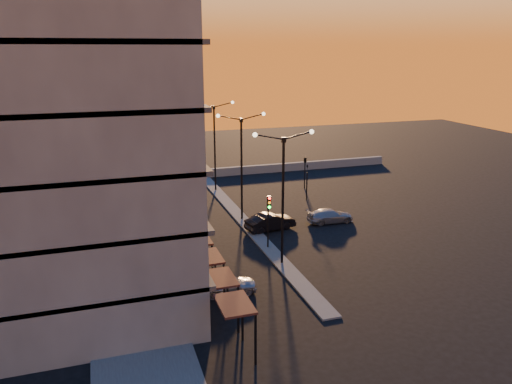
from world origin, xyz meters
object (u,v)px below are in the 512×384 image
object	(u,v)px
streetlamp_mid	(241,158)
car_sedan	(270,222)
car_hatchback	(227,284)
traffic_light_main	(269,213)
car_wagon	(330,216)

from	to	relation	value
streetlamp_mid	car_sedan	world-z (taller)	streetlamp_mid
car_hatchback	streetlamp_mid	bearing A→B (deg)	-16.13
streetlamp_mid	traffic_light_main	size ratio (longest dim) A/B	2.24
streetlamp_mid	car_sedan	size ratio (longest dim) A/B	2.21
traffic_light_main	car_wagon	world-z (taller)	traffic_light_main
traffic_light_main	car_sedan	distance (m)	4.74
streetlamp_mid	car_wagon	distance (m)	9.26
car_hatchback	car_wagon	world-z (taller)	car_hatchback
streetlamp_mid	car_wagon	size ratio (longest dim) A/B	2.30
car_wagon	car_hatchback	bearing A→B (deg)	131.42
traffic_light_main	car_wagon	distance (m)	8.58
traffic_light_main	car_wagon	size ratio (longest dim) A/B	1.03
car_hatchback	car_wagon	xyz separation A→B (m)	(12.02, 10.06, -0.03)
traffic_light_main	streetlamp_mid	bearing A→B (deg)	90.00
traffic_light_main	car_sedan	bearing A→B (deg)	68.49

